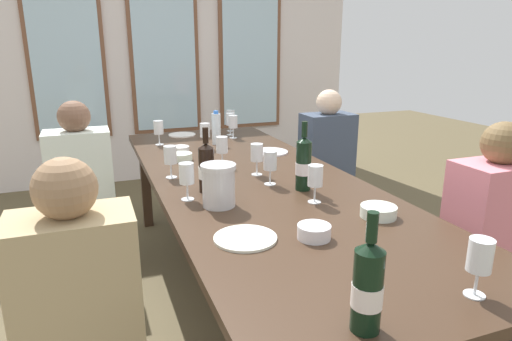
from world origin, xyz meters
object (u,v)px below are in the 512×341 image
Objects in this scene: tasting_bowl_1 at (378,211)px; wine_glass_11 at (230,120)px; white_plate_0 at (182,135)px; wine_glass_10 at (315,178)px; metal_pitcher at (219,185)px; tasting_bowl_3 at (314,232)px; wine_glass_7 at (233,122)px; seated_person_1 at (488,246)px; wine_bottle_2 at (206,168)px; seated_person_0 at (83,330)px; wine_glass_4 at (480,258)px; wine_bottle_1 at (304,164)px; seated_person_2 at (83,194)px; tasting_bowl_2 at (181,157)px; wine_glass_5 at (222,146)px; white_plate_2 at (269,152)px; wine_glass_0 at (187,175)px; wine_glass_3 at (159,129)px; water_bottle at (216,129)px; white_plate_1 at (245,238)px; wine_glass_6 at (257,153)px; seated_person_3 at (326,166)px; wine_bottle_0 at (368,287)px; wine_glass_2 at (170,157)px; tasting_bowl_0 at (180,150)px; dining_table at (254,188)px; wine_glass_1 at (270,161)px; wine_glass_8 at (231,117)px; wine_glass_9 at (205,131)px.

tasting_bowl_1 is 1.87m from wine_glass_11.
white_plate_0 is 1.22× the size of wine_glass_10.
tasting_bowl_1 is at bearing -31.71° from metal_pitcher.
wine_glass_7 reaches higher than tasting_bowl_3.
wine_bottle_2 is at bearing 152.24° from seated_person_1.
wine_glass_4 is at bearing -27.21° from seated_person_0.
seated_person_2 is (-1.04, 0.97, -0.35)m from wine_bottle_1.
wine_bottle_2 is 1.81× the size of wine_glass_11.
wine_glass_5 reaches higher than tasting_bowl_2.
wine_glass_11 is at bearing 95.34° from white_plate_2.
wine_glass_0 is 1.22m from wine_glass_3.
water_bottle is 1.38× the size of wine_glass_11.
metal_pitcher is 1.53× the size of tasting_bowl_3.
white_plate_1 is 0.69× the size of wine_bottle_1.
wine_glass_6 is 0.16× the size of seated_person_2.
seated_person_3 is at bearing 37.29° from wine_glass_0.
tasting_bowl_3 is 1.84m from seated_person_3.
seated_person_2 reaches higher than wine_bottle_0.
wine_glass_3 and wine_glass_10 have the same top height.
seated_person_3 is (1.18, 1.48, -0.22)m from white_plate_1.
seated_person_1 is at bearing -69.72° from wine_glass_7.
wine_glass_2 is (-0.29, -1.12, 0.11)m from white_plate_0.
dining_table is at bearing -70.22° from tasting_bowl_0.
wine_glass_6 is at bearing 28.99° from wine_bottle_2.
water_bottle is 1.38× the size of wine_glass_1.
wine_glass_8 is 1.78m from wine_glass_10.
wine_glass_3 is at bearing 96.88° from tasting_bowl_2.
wine_bottle_2 reaches higher than water_bottle.
wine_glass_10 is at bearing -121.87° from seated_person_3.
wine_glass_9 is at bearing -137.71° from wine_glass_7.
wine_bottle_2 reaches higher than wine_glass_7.
metal_pitcher is 1.09× the size of wine_glass_7.
wine_glass_1 reaches higher than tasting_bowl_2.
wine_glass_11 is 0.16× the size of seated_person_0.
metal_pitcher is 0.51m from tasting_bowl_3.
wine_glass_0 is 1.09m from seated_person_2.
wine_glass_6 is at bearing 111.02° from wine_bottle_1.
seated_person_2 is at bearing 170.21° from white_plate_2.
white_plate_0 is 2.00m from white_plate_1.
wine_glass_7 is at bearing -103.65° from wine_glass_8.
wine_bottle_2 reaches higher than white_plate_1.
seated_person_2 reaches higher than tasting_bowl_0.
wine_bottle_2 is at bearing 109.11° from tasting_bowl_3.
wine_glass_2 is 0.35m from wine_glass_5.
water_bottle is at bearing 95.79° from wine_bottle_1.
wine_glass_1 is 1.00× the size of wine_glass_3.
seated_person_0 is at bearing -163.30° from wine_glass_10.
wine_glass_5 is at bearing 132.72° from seated_person_1.
wine_bottle_0 is at bearing -80.35° from white_plate_1.
tasting_bowl_3 is at bearing -164.88° from tasting_bowl_1.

